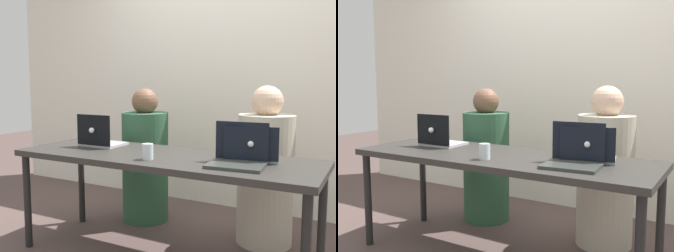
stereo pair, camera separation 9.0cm
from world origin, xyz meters
The scene contains 8 objects.
back_wall centered at (0.00, 1.30, 1.16)m, with size 5.13×0.10×2.32m, color white.
desk centered at (0.00, 0.00, 0.64)m, with size 1.97×0.67×0.70m.
person_on_left centered at (-0.51, 0.59, 0.49)m, with size 0.45×0.45×1.11m.
person_on_right centered at (0.51, 0.59, 0.51)m, with size 0.42×0.42×1.14m.
laptop_back_left centered at (-0.57, 0.07, 0.75)m, with size 0.29×0.27×0.23m.
laptop_back_right centered at (0.55, 0.09, 0.75)m, with size 0.36×0.29×0.21m.
laptop_front_right centered at (0.52, -0.06, 0.75)m, with size 0.33×0.29×0.24m.
water_glass_center centered at (-0.01, -0.17, 0.74)m, with size 0.07×0.07×0.10m.
Camera 1 is at (1.22, -2.15, 1.18)m, focal length 42.00 mm.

